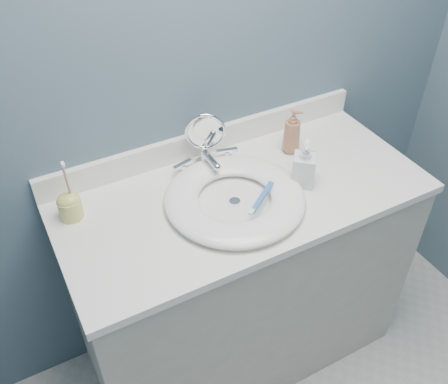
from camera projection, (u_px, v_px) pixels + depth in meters
back_wall at (204, 68)px, 1.61m from camera, size 2.20×0.02×2.40m
vanity_cabinet at (241, 282)px, 1.93m from camera, size 1.20×0.55×0.85m
countertop at (243, 196)px, 1.64m from camera, size 1.22×0.57×0.03m
backsplash at (207, 141)px, 1.78m from camera, size 1.22×0.02×0.09m
basin at (235, 198)px, 1.58m from camera, size 0.45×0.45×0.04m
drain at (235, 202)px, 1.59m from camera, size 0.04×0.04×0.01m
faucet at (207, 163)px, 1.71m from camera, size 0.25×0.13×0.07m
makeup_mirror at (205, 138)px, 1.67m from camera, size 0.13×0.08×0.21m
soap_bottle_amber at (292, 131)px, 1.75m from camera, size 0.09×0.09×0.17m
soap_bottle_clear at (304, 163)px, 1.62m from camera, size 0.10×0.10×0.16m
toothbrush_holder at (70, 205)px, 1.51m from camera, size 0.07×0.07×0.21m
toothbrush_lying at (261, 198)px, 1.54m from camera, size 0.15×0.11×0.02m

